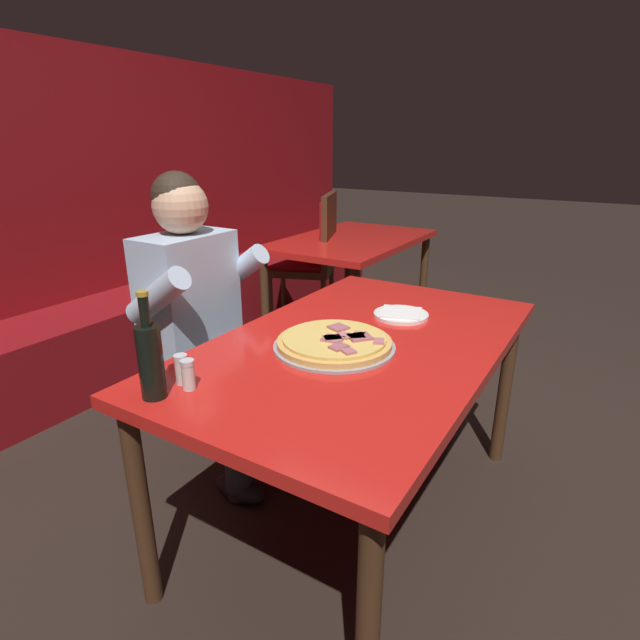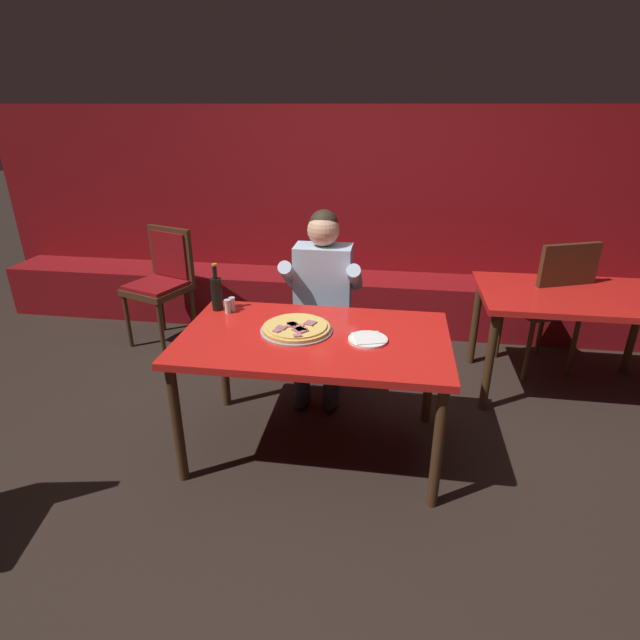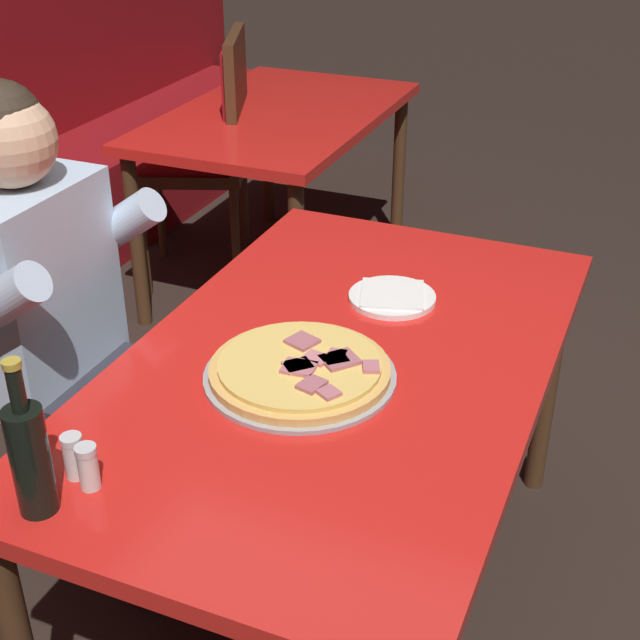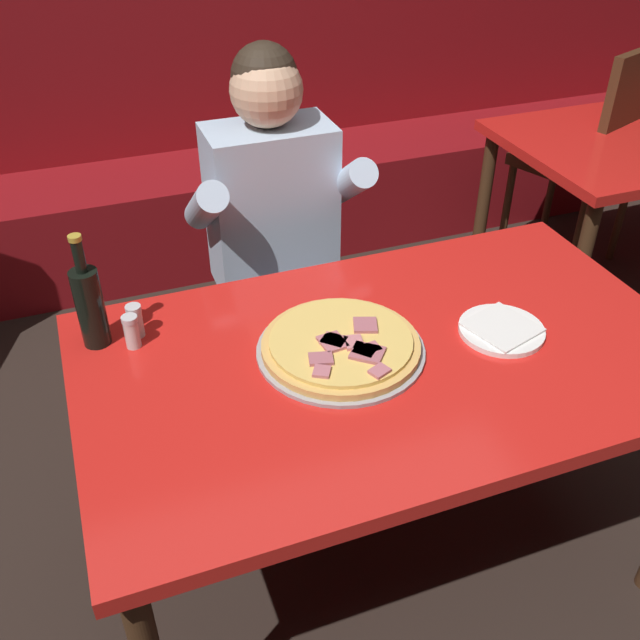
# 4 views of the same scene
# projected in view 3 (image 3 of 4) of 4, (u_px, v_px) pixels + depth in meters

# --- Properties ---
(ground_plane) EXTENTS (24.00, 24.00, 0.00)m
(ground_plane) POSITION_uv_depth(u_px,v_px,m) (335.00, 603.00, 2.28)
(ground_plane) COLOR black
(main_dining_table) EXTENTS (1.46, 0.87, 0.74)m
(main_dining_table) POSITION_uv_depth(u_px,v_px,m) (338.00, 386.00, 1.95)
(main_dining_table) COLOR #422816
(main_dining_table) RESTS_ON ground_plane
(pizza) EXTENTS (0.40, 0.40, 0.05)m
(pizza) POSITION_uv_depth(u_px,v_px,m) (301.00, 370.00, 1.83)
(pizza) COLOR #9E9EA3
(pizza) RESTS_ON main_dining_table
(plate_white_paper) EXTENTS (0.21, 0.21, 0.02)m
(plate_white_paper) POSITION_uv_depth(u_px,v_px,m) (392.00, 297.00, 2.14)
(plate_white_paper) COLOR white
(plate_white_paper) RESTS_ON main_dining_table
(beer_bottle) EXTENTS (0.07, 0.07, 0.29)m
(beer_bottle) POSITION_uv_depth(u_px,v_px,m) (30.00, 456.00, 1.44)
(beer_bottle) COLOR black
(beer_bottle) RESTS_ON main_dining_table
(shaker_red_pepper_flakes) EXTENTS (0.04, 0.04, 0.09)m
(shaker_red_pepper_flakes) POSITION_uv_depth(u_px,v_px,m) (74.00, 458.00, 1.55)
(shaker_red_pepper_flakes) COLOR silver
(shaker_red_pepper_flakes) RESTS_ON main_dining_table
(shaker_black_pepper) EXTENTS (0.04, 0.04, 0.09)m
(shaker_black_pepper) POSITION_uv_depth(u_px,v_px,m) (88.00, 469.00, 1.52)
(shaker_black_pepper) COLOR silver
(shaker_black_pepper) RESTS_ON main_dining_table
(diner_seated_blue_shirt) EXTENTS (0.53, 0.53, 1.27)m
(diner_seated_blue_shirt) POSITION_uv_depth(u_px,v_px,m) (69.00, 324.00, 2.11)
(diner_seated_blue_shirt) COLOR black
(diner_seated_blue_shirt) RESTS_ON ground_plane
(dining_chair_far_left) EXTENTS (0.57, 0.57, 1.03)m
(dining_chair_far_left) POSITION_uv_depth(u_px,v_px,m) (210.00, 141.00, 3.63)
(dining_chair_far_left) COLOR #422816
(dining_chair_far_left) RESTS_ON ground_plane
(background_dining_table) EXTENTS (1.26, 0.79, 0.74)m
(background_dining_table) POSITION_uv_depth(u_px,v_px,m) (278.00, 132.00, 3.57)
(background_dining_table) COLOR #422816
(background_dining_table) RESTS_ON ground_plane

